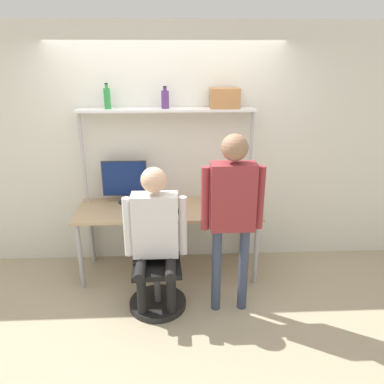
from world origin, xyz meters
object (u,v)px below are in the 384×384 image
Objects in this scene: person_seated at (155,229)px; storage_box at (225,98)px; cell_phone at (178,211)px; bottle_green at (107,98)px; office_chair at (157,279)px; laptop at (156,207)px; monitor at (125,180)px; person_standing at (233,203)px; bottle_purple at (165,99)px.

storage_box is at bearing 50.36° from person_seated.
bottle_green is (-0.71, 0.32, 1.15)m from cell_phone.
storage_box reaches higher than office_chair.
person_seated reaches higher than laptop.
monitor is at bearing 113.63° from person_seated.
laptop is 1.02× the size of storage_box.
bottle_green is at bearing 119.65° from person_seated.
person_standing is 6.65× the size of bottle_green.
bottle_purple reaches higher than cell_phone.
monitor is 0.50m from laptop.
laptop is 0.34× the size of office_chair.
office_chair is 0.53× the size of person_standing.
bottle_green is at bearing -180.00° from bottle_purple.
cell_phone is 0.85m from person_standing.
office_chair is 4.06× the size of bottle_purple.
person_seated reaches higher than monitor.
person_seated is at bearing -129.64° from storage_box.
person_seated is at bearing -96.54° from bottle_purple.
monitor reaches higher than laptop.
person_standing is (0.70, -0.10, 0.83)m from office_chair.
monitor is at bearing 139.76° from person_standing.
cell_phone is 0.49× the size of storage_box.
person_standing is at bearing -57.28° from bottle_purple.
cell_phone is 1.19m from bottle_purple.
person_standing is 1.37m from bottle_purple.
person_seated is at bearing 175.33° from person_standing.
cell_phone is (0.58, -0.30, -0.26)m from monitor.
bottle_purple is (0.12, 0.32, 1.08)m from laptop.
bottle_green is 0.60m from bottle_purple.
person_standing is at bearing -40.72° from laptop.
office_chair is 1.84m from bottle_purple.
cell_phone is at bearing -24.42° from bottle_green.
bottle_green reaches higher than office_chair.
office_chair is 1.09m from person_standing.
storage_box is (1.22, 0.00, -0.01)m from bottle_green.
laptop is 0.23m from cell_phone.
person_standing is (0.49, -0.61, 0.33)m from cell_phone.
storage_box is (0.03, 0.93, 0.81)m from person_standing.
monitor is 1.89× the size of bottle_green.
storage_box is at bearing 88.41° from person_standing.
bottle_purple is 0.75× the size of storage_box.
storage_box reaches higher than monitor.
office_chair is (0.01, -0.51, -0.55)m from laptop.
monitor is 1.17m from office_chair.
storage_box is (0.62, -0.00, 0.01)m from bottle_purple.
monitor is 1.00m from bottle_purple.
person_seated is 0.82× the size of person_standing.
bottle_purple is 0.62m from storage_box.
laptop is 0.22× the size of person_seated.
laptop is at bearing -156.82° from storage_box.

